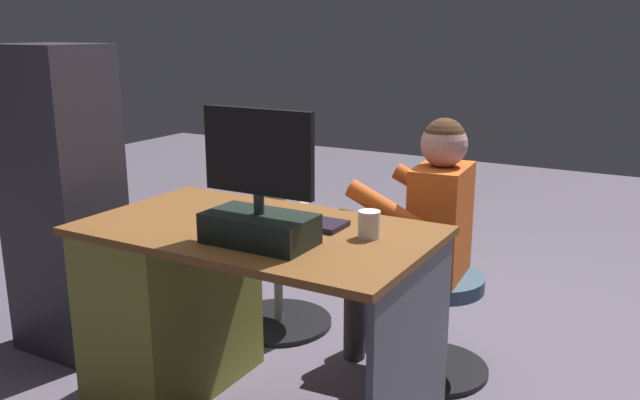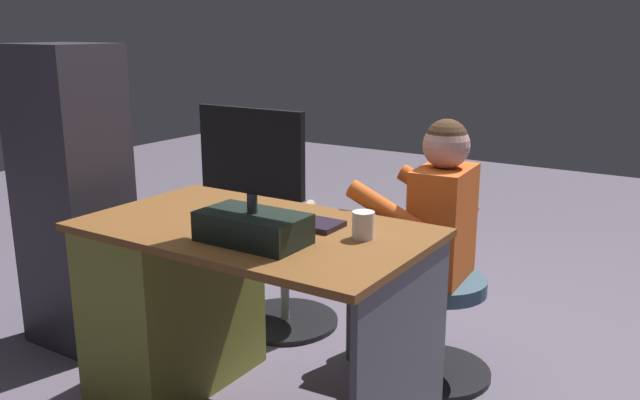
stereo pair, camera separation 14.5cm
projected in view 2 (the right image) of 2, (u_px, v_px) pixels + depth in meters
The scene contains 13 objects.
ground_plane at pixel (306, 374), 2.89m from camera, with size 10.00×10.00×0.00m, color #5E5465.
desk at pixel (192, 296), 2.69m from camera, with size 1.27×0.74×0.75m.
monitor at pixel (252, 206), 2.22m from camera, with size 0.41×0.20×0.45m.
keyboard at pixel (289, 219), 2.48m from camera, with size 0.42×0.14×0.02m, color black.
computer_mouse at pixel (230, 206), 2.63m from camera, with size 0.06×0.10×0.04m, color #282F31.
cup at pixel (363, 225), 2.28m from camera, with size 0.08×0.08×0.09m, color white.
tv_remote at pixel (221, 219), 2.49m from camera, with size 0.04×0.15×0.02m, color black.
notebook_binder at pixel (261, 230), 2.34m from camera, with size 0.22×0.30×0.02m, color silver.
office_chair_teddy at pixel (285, 279), 3.33m from camera, with size 0.53×0.53×0.44m.
teddy_bear at pixel (285, 209), 3.25m from camera, with size 0.25×0.25×0.35m.
visitor_chair at pixel (438, 318), 2.83m from camera, with size 0.47×0.47×0.44m.
person at pixel (425, 226), 2.78m from camera, with size 0.52×0.50×1.11m.
equipment_rack at pixel (73, 199), 3.06m from camera, with size 0.44×0.36×1.39m, color #312D36.
Camera 2 is at (-1.47, 2.16, 1.45)m, focal length 37.56 mm.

